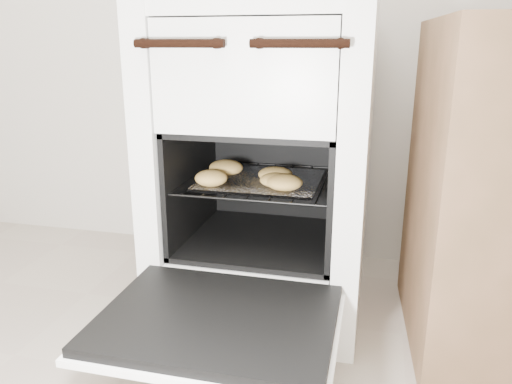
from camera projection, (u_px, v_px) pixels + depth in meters
stove at (267, 163)px, 1.50m from camera, size 0.59×0.66×0.91m
oven_door at (218, 322)px, 1.11m from camera, size 0.53×0.42×0.04m
oven_rack at (262, 180)px, 1.45m from camera, size 0.43×0.42×0.01m
foil_sheet at (261, 180)px, 1.43m from camera, size 0.34×0.30×0.01m
baked_rolls at (253, 176)px, 1.38m from camera, size 0.33×0.25×0.04m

